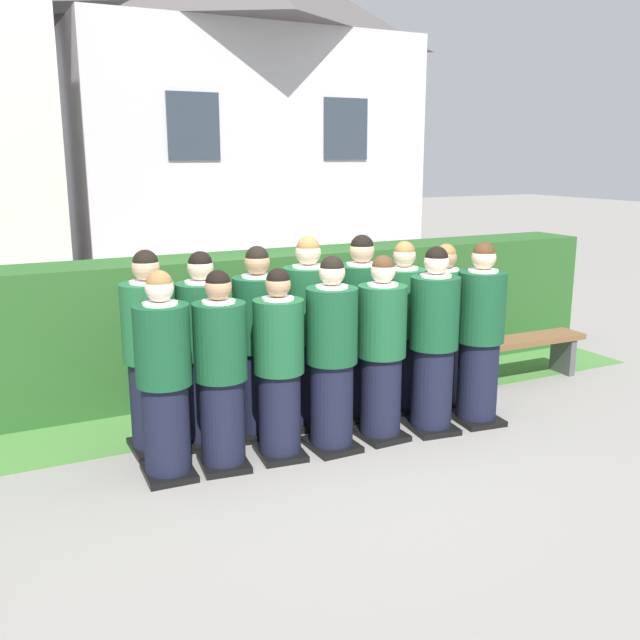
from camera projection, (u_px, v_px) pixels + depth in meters
The scene contains 19 objects.
ground_plane at pixel (334, 446), 6.07m from camera, with size 60.00×60.00×0.00m, color gray.
student_front_row_0 at pixel (164, 381), 5.34m from camera, with size 0.42×0.48×1.61m.
student_front_row_1 at pixel (221, 376), 5.51m from camera, with size 0.42×0.50×1.59m.
student_front_row_2 at pixel (279, 369), 5.71m from camera, with size 0.41×0.52×1.57m.
student_front_row_3 at pixel (332, 359), 5.86m from camera, with size 0.43×0.52×1.64m.
student_front_row_4 at pixel (381, 353), 6.10m from camera, with size 0.42×0.51×1.62m.
student_front_row_5 at pixel (433, 344), 6.26m from camera, with size 0.44×0.55×1.67m.
student_front_row_6 at pixel (480, 338), 6.46m from camera, with size 0.44×0.55×1.68m.
student_rear_row_0 at pixel (151, 357), 5.82m from camera, with size 0.44×0.49×1.70m.
student_rear_row_1 at pixel (204, 353), 6.00m from camera, with size 0.43×0.53×1.66m.
student_rear_row_2 at pixel (259, 347), 6.17m from camera, with size 0.45×0.55×1.68m.
student_rear_row_3 at pixel (308, 337), 6.40m from camera, with size 0.45×0.54×1.74m.
student_rear_row_4 at pixel (361, 333), 6.54m from camera, with size 0.45×0.55×1.74m.
student_rear_row_5 at pixel (402, 331), 6.78m from camera, with size 0.43×0.53×1.65m.
student_rear_row_6 at pixel (443, 329), 6.94m from camera, with size 0.42×0.50×1.61m.
hedge at pixel (252, 320), 7.55m from camera, with size 8.56×0.70×1.42m.
school_building_annex at pixel (234, 105), 14.08m from camera, with size 6.82×4.20×6.61m.
wooden_bench at pixel (526, 349), 7.80m from camera, with size 1.41×0.38×0.48m.
lawn_strip at pixel (283, 406), 7.01m from camera, with size 8.56×0.90×0.01m, color #477A38.
Camera 1 is at (-2.66, -5.01, 2.43)m, focal length 39.78 mm.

